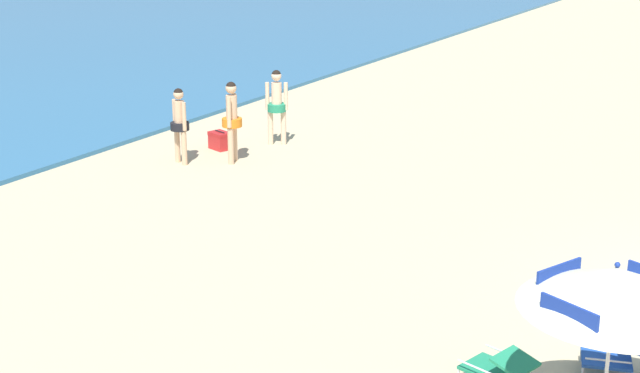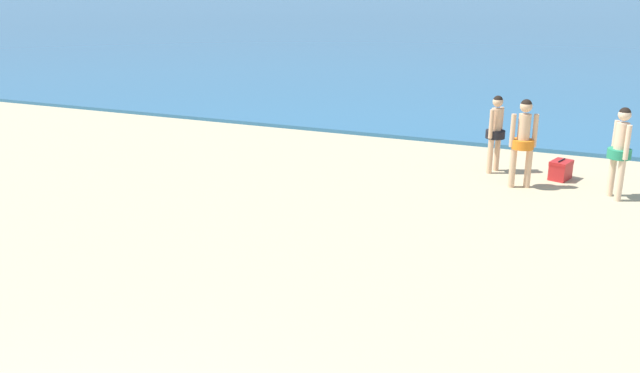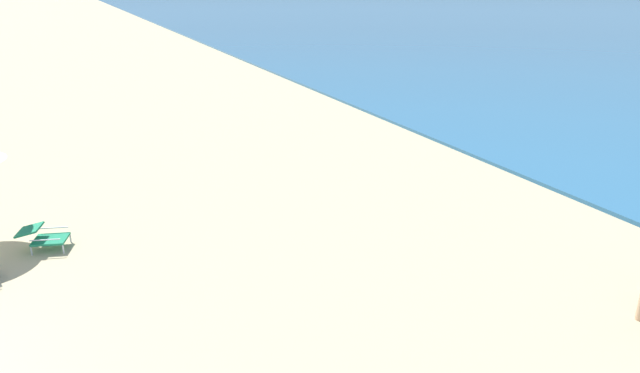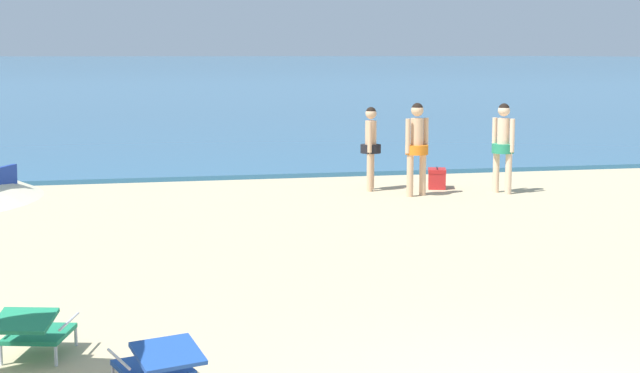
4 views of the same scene
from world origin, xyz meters
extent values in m
cube|color=#1E7F56|center=(-4.06, 2.63, 0.20)|extent=(0.66, 0.71, 0.04)
cube|color=#1E7F56|center=(-4.15, 2.29, 0.42)|extent=(0.59, 0.53, 0.13)
cylinder|color=silver|center=(-4.22, 2.97, 0.09)|extent=(0.03, 0.03, 0.18)
cylinder|color=silver|center=(-3.75, 2.84, 0.09)|extent=(0.03, 0.03, 0.18)
cylinder|color=silver|center=(-4.37, 2.42, 0.09)|extent=(0.03, 0.03, 0.18)
cylinder|color=silver|center=(-3.90, 2.29, 0.09)|extent=(0.03, 0.03, 0.18)
cylinder|color=silver|center=(-4.33, 2.70, 0.32)|extent=(0.16, 0.53, 0.02)
cylinder|color=silver|center=(-3.79, 2.56, 0.32)|extent=(0.16, 0.53, 0.02)
camera|label=1|loc=(-13.92, -0.81, 5.76)|focal=53.21mm
camera|label=2|loc=(3.43, -2.28, 4.07)|focal=37.20mm
camera|label=3|loc=(6.85, 3.60, 4.75)|focal=31.05mm
camera|label=4|loc=(-3.32, -5.86, 2.71)|focal=52.26mm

